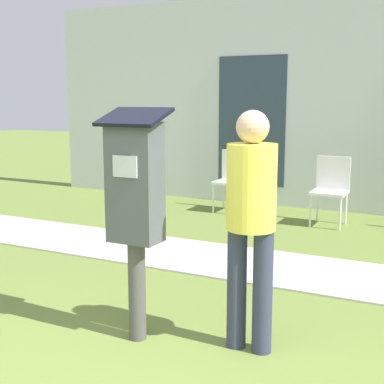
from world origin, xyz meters
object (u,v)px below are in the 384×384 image
parking_meter (135,195)px  outdoor_chair_left (233,175)px  person_standing (251,213)px  outdoor_chair_middle (331,185)px

parking_meter → outdoor_chair_left: 4.47m
parking_meter → outdoor_chair_left: parking_meter is taller
person_standing → outdoor_chair_middle: (-0.31, 3.87, -0.40)m
parking_meter → outdoor_chair_middle: size_ratio=1.77×
person_standing → outdoor_chair_left: bearing=105.8°
outdoor_chair_left → outdoor_chair_middle: (1.49, -0.24, 0.00)m
parking_meter → outdoor_chair_middle: 4.12m
person_standing → outdoor_chair_middle: size_ratio=1.76×
parking_meter → outdoor_chair_middle: parking_meter is taller
parking_meter → outdoor_chair_left: size_ratio=1.77×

